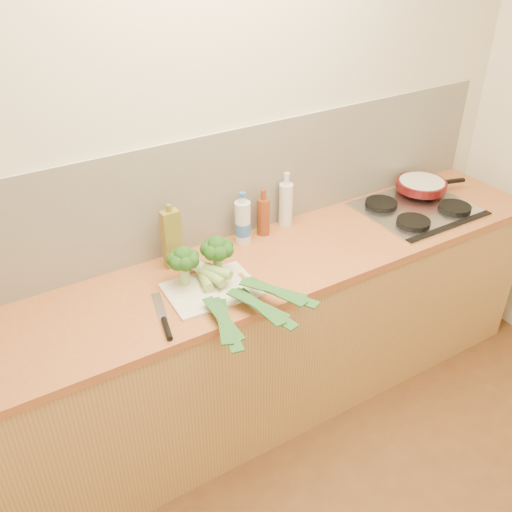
{
  "coord_description": "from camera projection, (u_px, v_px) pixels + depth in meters",
  "views": [
    {
      "loc": [
        -1.13,
        -0.65,
        2.33
      ],
      "look_at": [
        -0.05,
        1.1,
        1.02
      ],
      "focal_mm": 40.0,
      "sensor_mm": 36.0,
      "label": 1
    }
  ],
  "objects": [
    {
      "name": "chefs_knife",
      "position": [
        165.0,
        323.0,
        2.23
      ],
      "size": [
        0.1,
        0.32,
        0.02
      ],
      "rotation": [
        0.0,
        0.0,
        -0.23
      ],
      "color": "silver",
      "rests_on": "counter"
    },
    {
      "name": "water_bottle",
      "position": [
        243.0,
        223.0,
        2.71
      ],
      "size": [
        0.08,
        0.08,
        0.24
      ],
      "color": "silver",
      "rests_on": "counter"
    },
    {
      "name": "oil_tin",
      "position": [
        172.0,
        238.0,
        2.52
      ],
      "size": [
        0.08,
        0.05,
        0.31
      ],
      "color": "olive",
      "rests_on": "counter"
    },
    {
      "name": "broccoli_left",
      "position": [
        183.0,
        259.0,
        2.38
      ],
      "size": [
        0.14,
        0.14,
        0.18
      ],
      "color": "#91B368",
      "rests_on": "chopping_board"
    },
    {
      "name": "room_shell",
      "position": [
        222.0,
        188.0,
        2.66
      ],
      "size": [
        3.5,
        3.5,
        3.5
      ],
      "color": "beige",
      "rests_on": "ground"
    },
    {
      "name": "leek_front",
      "position": [
        209.0,
        288.0,
        2.38
      ],
      "size": [
        0.21,
        0.68,
        0.04
      ],
      "rotation": [
        0.0,
        0.0,
        -0.22
      ],
      "color": "white",
      "rests_on": "chopping_board"
    },
    {
      "name": "glass_bottle",
      "position": [
        286.0,
        204.0,
        2.85
      ],
      "size": [
        0.07,
        0.07,
        0.29
      ],
      "color": "silver",
      "rests_on": "counter"
    },
    {
      "name": "skillet",
      "position": [
        422.0,
        185.0,
        3.16
      ],
      "size": [
        0.4,
        0.28,
        0.05
      ],
      "rotation": [
        0.0,
        0.0,
        -0.29
      ],
      "color": "#510E0D",
      "rests_on": "gas_hob"
    },
    {
      "name": "leek_mid",
      "position": [
        224.0,
        284.0,
        2.38
      ],
      "size": [
        0.2,
        0.65,
        0.04
      ],
      "rotation": [
        0.0,
        0.0,
        0.22
      ],
      "color": "white",
      "rests_on": "chopping_board"
    },
    {
      "name": "counter",
      "position": [
        254.0,
        340.0,
        2.84
      ],
      "size": [
        3.2,
        0.62,
        0.9
      ],
      "color": "tan",
      "rests_on": "ground"
    },
    {
      "name": "leek_back",
      "position": [
        234.0,
        277.0,
        2.39
      ],
      "size": [
        0.33,
        0.59,
        0.04
      ],
      "rotation": [
        0.0,
        0.0,
        0.48
      ],
      "color": "white",
      "rests_on": "chopping_board"
    },
    {
      "name": "broccoli_right",
      "position": [
        217.0,
        249.0,
        2.45
      ],
      "size": [
        0.15,
        0.15,
        0.19
      ],
      "color": "#91B368",
      "rests_on": "chopping_board"
    },
    {
      "name": "chopping_board",
      "position": [
        212.0,
        289.0,
        2.43
      ],
      "size": [
        0.39,
        0.3,
        0.01
      ],
      "primitive_type": "cube",
      "rotation": [
        0.0,
        0.0,
        -0.05
      ],
      "color": "beige",
      "rests_on": "counter"
    },
    {
      "name": "amber_bottle",
      "position": [
        263.0,
        216.0,
        2.78
      ],
      "size": [
        0.06,
        0.06,
        0.24
      ],
      "color": "maroon",
      "rests_on": "counter"
    },
    {
      "name": "gas_hob",
      "position": [
        418.0,
        208.0,
        3.03
      ],
      "size": [
        0.58,
        0.5,
        0.04
      ],
      "color": "silver",
      "rests_on": "counter"
    }
  ]
}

